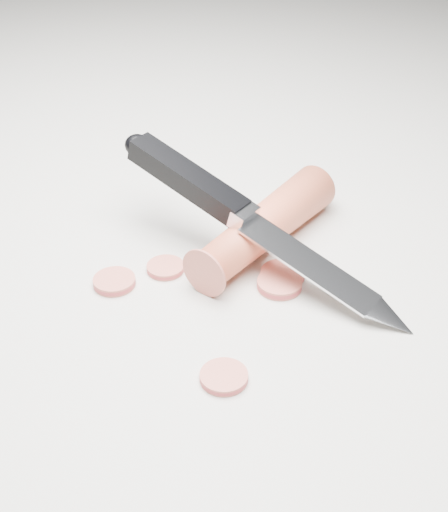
% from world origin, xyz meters
% --- Properties ---
extents(ground, '(2.40, 2.40, 0.00)m').
position_xyz_m(ground, '(0.00, 0.00, 0.00)').
color(ground, beige).
rests_on(ground, ground).
extents(carrot, '(0.09, 0.17, 0.04)m').
position_xyz_m(carrot, '(0.02, 0.04, 0.02)').
color(carrot, '#D95031').
rests_on(carrot, ground).
extents(carrot_slice_0, '(0.03, 0.03, 0.01)m').
position_xyz_m(carrot_slice_0, '(0.04, -0.13, 0.00)').
color(carrot_slice_0, '#C75948').
rests_on(carrot_slice_0, ground).
extents(carrot_slice_1, '(0.04, 0.04, 0.01)m').
position_xyz_m(carrot_slice_1, '(0.05, -0.02, 0.00)').
color(carrot_slice_1, '#C75948').
rests_on(carrot_slice_1, ground).
extents(carrot_slice_2, '(0.04, 0.04, 0.01)m').
position_xyz_m(carrot_slice_2, '(0.05, -0.00, 0.00)').
color(carrot_slice_2, '#C75948').
rests_on(carrot_slice_2, ground).
extents(carrot_slice_3, '(0.03, 0.03, 0.01)m').
position_xyz_m(carrot_slice_3, '(-0.07, -0.06, 0.00)').
color(carrot_slice_3, '#C75948').
rests_on(carrot_slice_3, ground).
extents(carrot_slice_4, '(0.03, 0.03, 0.01)m').
position_xyz_m(carrot_slice_4, '(-0.04, -0.03, 0.00)').
color(carrot_slice_4, '#C75948').
rests_on(carrot_slice_4, ground).
extents(kitchen_knife, '(0.28, 0.12, 0.09)m').
position_xyz_m(kitchen_knife, '(0.03, 0.01, 0.04)').
color(kitchen_knife, silver).
rests_on(kitchen_knife, ground).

